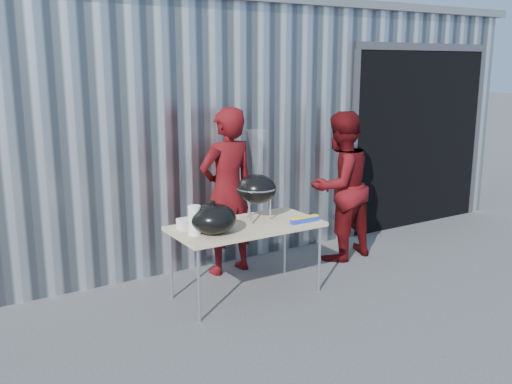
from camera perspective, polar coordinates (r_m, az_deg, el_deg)
ground at (r=5.52m, az=4.65°, el=-12.16°), size 80.00×80.00×0.00m
building at (r=9.49m, az=-7.32°, el=7.87°), size 8.20×6.20×3.10m
folding_table at (r=5.72m, az=-0.99°, el=-3.64°), size 1.50×0.75×0.75m
kettle_grill at (r=5.75m, az=0.06°, el=1.25°), size 0.41×0.41×0.93m
grill_lid at (r=5.39m, az=-4.31°, el=-2.68°), size 0.44×0.44×0.32m
paper_towels at (r=5.36m, az=-6.18°, el=-2.84°), size 0.12×0.12×0.28m
white_tub at (r=5.59m, az=-6.75°, el=-3.15°), size 0.20×0.15×0.10m
foil_box at (r=5.79m, az=4.88°, el=-2.76°), size 0.32×0.06×0.06m
person_cook at (r=6.33m, az=-2.88°, el=0.05°), size 0.71×0.50×1.87m
person_bystander at (r=6.88m, az=8.39°, el=0.58°), size 0.94×0.78×1.78m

